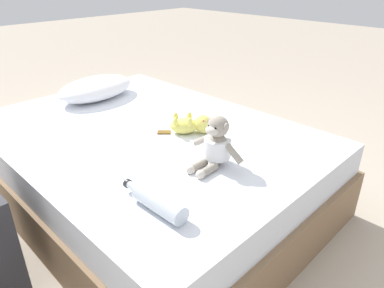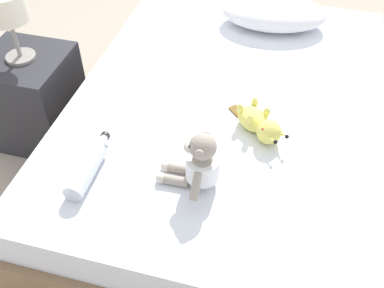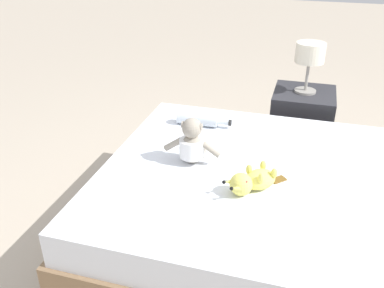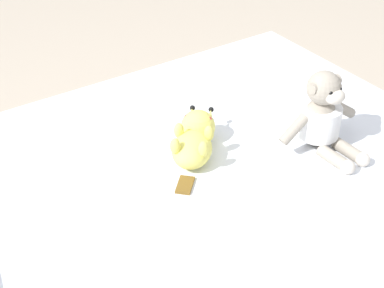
{
  "view_description": "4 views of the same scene",
  "coord_description": "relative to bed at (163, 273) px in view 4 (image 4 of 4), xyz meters",
  "views": [
    {
      "loc": [
        -1.08,
        -1.45,
        1.25
      ],
      "look_at": [
        -0.07,
        -0.44,
        0.54
      ],
      "focal_mm": 33.06,
      "sensor_mm": 36.0,
      "label": 1
    },
    {
      "loc": [
        0.24,
        -1.58,
        1.72
      ],
      "look_at": [
        -0.07,
        -0.4,
        0.5
      ],
      "focal_mm": 42.13,
      "sensor_mm": 36.0,
      "label": 2
    },
    {
      "loc": [
        1.7,
        -0.03,
        1.49
      ],
      "look_at": [
        -0.0,
        -0.53,
        0.55
      ],
      "focal_mm": 39.07,
      "sensor_mm": 36.0,
      "label": 3
    },
    {
      "loc": [
        -0.94,
        0.53,
        1.41
      ],
      "look_at": [
        0.13,
        -0.18,
        0.51
      ],
      "focal_mm": 53.99,
      "sensor_mm": 36.0,
      "label": 4
    }
  ],
  "objects": [
    {
      "name": "plush_yellow_creature",
      "position": [
        0.16,
        -0.21,
        0.27
      ],
      "size": [
        0.28,
        0.27,
        0.1
      ],
      "color": "#EAE066",
      "rests_on": "bed"
    },
    {
      "name": "bed",
      "position": [
        0.0,
        0.0,
        0.0
      ],
      "size": [
        1.4,
        1.93,
        0.45
      ],
      "color": "#846647",
      "rests_on": "ground_plane"
    },
    {
      "name": "plush_monkey",
      "position": [
        -0.01,
        -0.53,
        0.32
      ],
      "size": [
        0.23,
        0.29,
        0.24
      ],
      "color": "#9E9384",
      "rests_on": "bed"
    }
  ]
}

